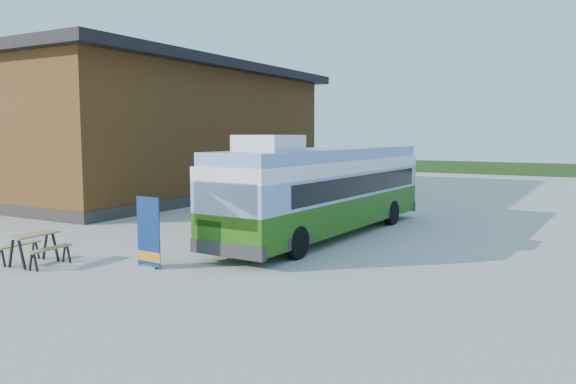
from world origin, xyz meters
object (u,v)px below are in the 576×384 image
Objects in this scene: bus at (326,188)px; person_a at (241,186)px; picnic_table at (34,242)px; person_b at (239,205)px; slurry_tanker at (299,172)px; banner at (149,239)px.

person_a is (-8.48, 7.06, -0.89)m from bus.
picnic_table is at bearing -130.05° from person_a.
bus is 7.53× the size of person_b.
picnic_table is 8.48m from person_b.
slurry_tanker is at bearing 94.44° from picnic_table.
slurry_tanker is (-6.35, 20.04, 0.37)m from banner.
slurry_tanker is (0.12, 6.26, 0.35)m from person_a.
banner reaches higher than person_b.
slurry_tanker is at bearing -110.82° from person_b.
slurry_tanker reaches higher than person_a.
banner is at bearing -117.83° from person_a.
banner is 21.02m from slurry_tanker.
banner is 15.22m from person_a.
person_a is 6.27m from slurry_tanker.
picnic_table is at bearing -119.55° from bus.
banner is 0.36× the size of slurry_tanker.
bus is 9.51m from picnic_table.
person_a is 0.30× the size of slurry_tanker.
slurry_tanker is at bearing 110.12° from banner.
person_a reaches higher than person_b.
banner is at bearing -104.17° from bus.
picnic_table is (-3.01, -1.30, -0.15)m from banner.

